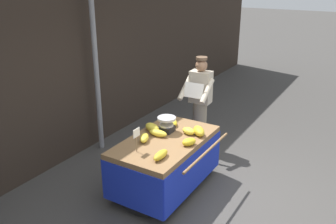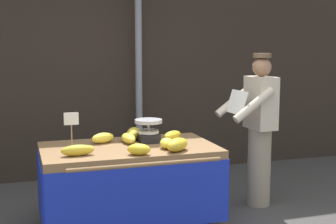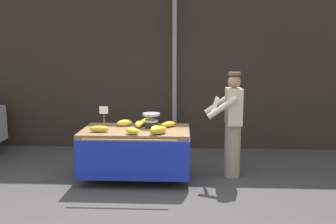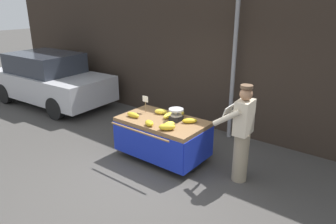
% 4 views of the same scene
% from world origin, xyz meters
% --- Properties ---
extents(back_wall, '(16.00, 0.24, 3.90)m').
position_xyz_m(back_wall, '(0.00, 2.98, 1.95)').
color(back_wall, '#332821').
rests_on(back_wall, ground).
extents(street_pole, '(0.09, 0.09, 3.27)m').
position_xyz_m(street_pole, '(0.39, 2.65, 1.64)').
color(street_pole, gray).
rests_on(street_pole, ground).
extents(banana_cart, '(1.71, 1.19, 0.83)m').
position_xyz_m(banana_cart, '(-0.16, 0.90, 0.60)').
color(banana_cart, olive).
rests_on(banana_cart, ground).
extents(weighing_scale, '(0.28, 0.28, 0.24)m').
position_xyz_m(weighing_scale, '(0.07, 1.02, 0.94)').
color(weighing_scale, black).
rests_on(weighing_scale, banana_cart).
extents(price_sign, '(0.14, 0.01, 0.34)m').
position_xyz_m(price_sign, '(-0.69, 1.02, 1.07)').
color(price_sign, '#997A51').
rests_on(price_sign, banana_cart).
extents(banana_bunch_0, '(0.32, 0.31, 0.12)m').
position_xyz_m(banana_bunch_0, '(0.22, 0.55, 0.89)').
color(banana_bunch_0, gold).
rests_on(banana_bunch_0, banana_cart).
extents(banana_bunch_1, '(0.30, 0.12, 0.10)m').
position_xyz_m(banana_bunch_1, '(-0.69, 0.65, 0.87)').
color(banana_bunch_1, gold).
rests_on(banana_bunch_1, banana_cart).
extents(banana_bunch_2, '(0.25, 0.22, 0.10)m').
position_xyz_m(banana_bunch_2, '(-0.16, 0.51, 0.88)').
color(banana_bunch_2, gold).
rests_on(banana_bunch_2, banana_cart).
extents(banana_bunch_3, '(0.19, 0.24, 0.10)m').
position_xyz_m(banana_bunch_3, '(0.17, 0.69, 0.88)').
color(banana_bunch_3, yellow).
rests_on(banana_bunch_3, banana_cart).
extents(banana_bunch_4, '(0.29, 0.28, 0.09)m').
position_xyz_m(banana_bunch_4, '(0.35, 1.07, 0.87)').
color(banana_bunch_4, gold).
rests_on(banana_bunch_4, banana_cart).
extents(banana_bunch_5, '(0.14, 0.30, 0.10)m').
position_xyz_m(banana_bunch_5, '(-0.13, 1.04, 0.87)').
color(banana_bunch_5, yellow).
rests_on(banana_bunch_5, banana_cart).
extents(banana_bunch_6, '(0.25, 0.33, 0.13)m').
position_xyz_m(banana_bunch_6, '(-0.03, 1.21, 0.89)').
color(banana_bunch_6, yellow).
rests_on(banana_bunch_6, banana_cart).
extents(banana_bunch_7, '(0.28, 0.21, 0.11)m').
position_xyz_m(banana_bunch_7, '(-0.38, 1.12, 0.88)').
color(banana_bunch_7, yellow).
rests_on(banana_bunch_7, banana_cart).
extents(vendor_person, '(0.59, 0.53, 1.71)m').
position_xyz_m(vendor_person, '(1.37, 1.11, 0.87)').
color(vendor_person, gray).
rests_on(vendor_person, ground).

